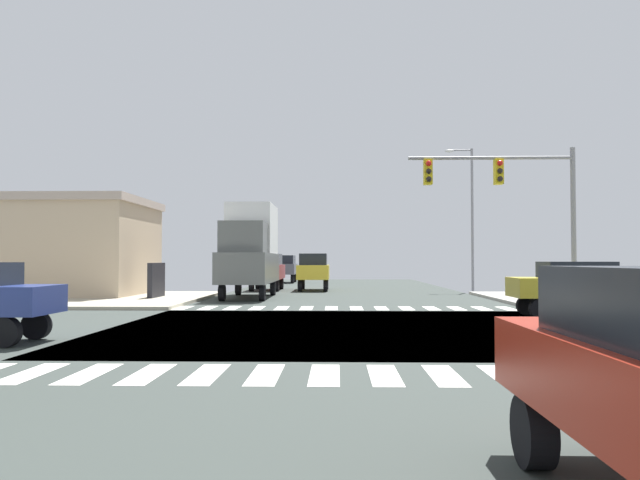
{
  "coord_description": "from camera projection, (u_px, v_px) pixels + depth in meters",
  "views": [
    {
      "loc": [
        -0.55,
        -17.86,
        1.93
      ],
      "look_at": [
        -1.1,
        2.91,
        2.6
      ],
      "focal_mm": 35.09,
      "sensor_mm": 36.0,
      "label": 1
    }
  ],
  "objects": [
    {
      "name": "ground",
      "position": [
        356.0,
        329.0,
        17.77
      ],
      "size": [
        90.0,
        90.0,
        0.05
      ],
      "color": "#343B37"
    },
    {
      "name": "sidewalk_corner_ne",
      "position": [
        624.0,
        300.0,
        29.42
      ],
      "size": [
        12.0,
        12.0,
        0.14
      ],
      "color": "#A09B91",
      "rests_on": "ground"
    },
    {
      "name": "sidewalk_corner_nw",
      "position": [
        78.0,
        299.0,
        30.1
      ],
      "size": [
        12.0,
        12.0,
        0.14
      ],
      "color": "#A7A08A",
      "rests_on": "ground"
    },
    {
      "name": "crosswalk_near",
      "position": [
        354.0,
        375.0,
        10.49
      ],
      "size": [
        13.5,
        2.0,
        0.01
      ],
      "color": "white",
      "rests_on": "ground"
    },
    {
      "name": "crosswalk_far",
      "position": [
        344.0,
        308.0,
        25.07
      ],
      "size": [
        13.5,
        2.0,
        0.01
      ],
      "color": "white",
      "rests_on": "ground"
    },
    {
      "name": "traffic_signal_mast",
      "position": [
        508.0,
        190.0,
        24.54
      ],
      "size": [
        6.54,
        0.55,
        6.36
      ],
      "color": "gray",
      "rests_on": "ground"
    },
    {
      "name": "street_lamp",
      "position": [
        469.0,
        207.0,
        39.15
      ],
      "size": [
        1.78,
        0.32,
        8.95
      ],
      "color": "gray",
      "rests_on": "ground"
    },
    {
      "name": "bank_building",
      "position": [
        12.0,
        248.0,
        33.17
      ],
      "size": [
        15.84,
        7.51,
        5.19
      ],
      "color": "tan",
      "rests_on": "ground"
    },
    {
      "name": "suv_farside_1",
      "position": [
        267.0,
        269.0,
        40.05
      ],
      "size": [
        1.96,
        4.6,
        2.34
      ],
      "rotation": [
        0.0,
        0.0,
        3.14
      ],
      "color": "black",
      "rests_on": "ground"
    },
    {
      "name": "sedan_crossing_2",
      "position": [
        576.0,
        284.0,
        21.11
      ],
      "size": [
        4.3,
        1.8,
        1.88
      ],
      "rotation": [
        0.0,
        0.0,
        4.71
      ],
      "color": "black",
      "rests_on": "ground"
    },
    {
      "name": "suv_queued_2",
      "position": [
        285.0,
        266.0,
        53.62
      ],
      "size": [
        1.96,
        4.6,
        2.34
      ],
      "rotation": [
        0.0,
        0.0,
        3.14
      ],
      "color": "black",
      "rests_on": "ground"
    },
    {
      "name": "suv_leading_3",
      "position": [
        314.0,
        269.0,
        39.87
      ],
      "size": [
        1.96,
        4.6,
        2.34
      ],
      "rotation": [
        0.0,
        0.0,
        3.14
      ],
      "color": "black",
      "rests_on": "ground"
    },
    {
      "name": "box_truck_trailing_1",
      "position": [
        250.0,
        248.0,
        32.22
      ],
      "size": [
        2.4,
        7.2,
        4.85
      ],
      "rotation": [
        0.0,
        0.0,
        3.14
      ],
      "color": "black",
      "rests_on": "ground"
    }
  ]
}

